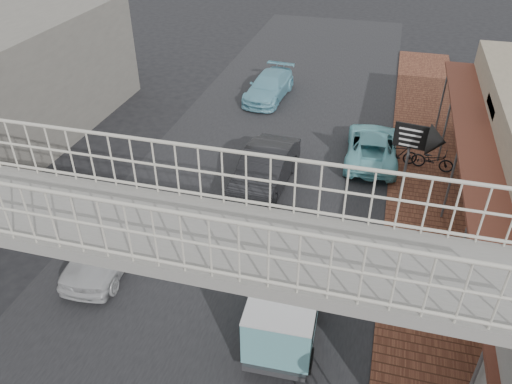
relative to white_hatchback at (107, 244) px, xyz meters
The scene contains 13 objects.
ground 3.26m from the white_hatchback, ahead, with size 120.00×120.00×0.00m, color black.
road_strip 3.26m from the white_hatchback, ahead, with size 10.00×60.00×0.01m, color black.
sidewalk 10.15m from the white_hatchback, 17.13° to the left, with size 3.00×40.00×0.10m, color brown.
footbridge 5.70m from the white_hatchback, 51.59° to the right, with size 16.40×2.40×6.34m.
building_far_left 10.01m from the white_hatchback, 142.56° to the left, with size 5.00×14.00×5.00m, color gray.
white_hatchback is the anchor object (origin of this frame).
dark_sedan 6.39m from the white_hatchback, 55.39° to the left, with size 1.64×4.71×1.55m, color black.
angkot_curb 11.31m from the white_hatchback, 49.25° to the left, with size 2.05×4.45×1.24m, color #7ACCD4.
angkot_far 13.77m from the white_hatchback, 82.76° to the left, with size 1.78×4.37×1.27m, color #7BC1D5.
angkot_van 6.00m from the white_hatchback, 11.15° to the right, with size 1.85×3.77×1.82m.
motorcycle_near 12.78m from the white_hatchback, 39.99° to the left, with size 0.57×1.63×0.86m, color black.
motorcycle_far 11.85m from the white_hatchback, 44.28° to the left, with size 0.42×1.48×0.89m, color black.
arrow_sign 11.18m from the white_hatchback, 31.65° to the left, with size 1.81×1.17×3.03m.
Camera 1 is at (4.28, -10.15, 10.53)m, focal length 35.00 mm.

